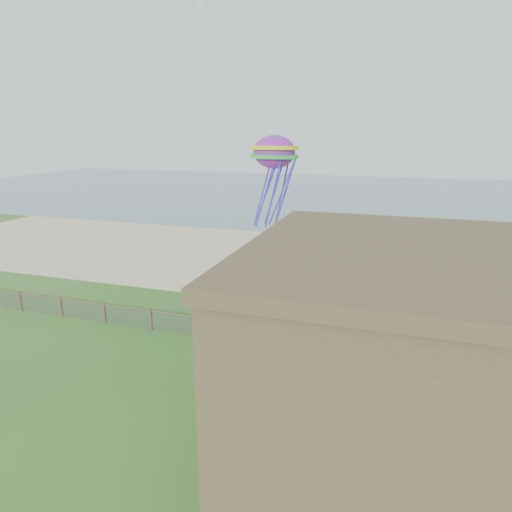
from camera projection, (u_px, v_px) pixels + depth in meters
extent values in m
plane|color=#2A5F20|center=(140.00, 397.00, 18.83)|extent=(160.00, 160.00, 0.00)
cube|color=#C9B291|center=(279.00, 259.00, 39.01)|extent=(72.00, 20.00, 0.02)
cube|color=slate|center=(345.00, 194.00, 79.37)|extent=(160.00, 68.00, 0.02)
cube|color=brown|center=(508.00, 387.00, 13.12)|extent=(15.00, 10.00, 7.00)
cube|color=brown|center=(469.00, 382.00, 19.49)|extent=(15.00, 2.00, 0.50)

